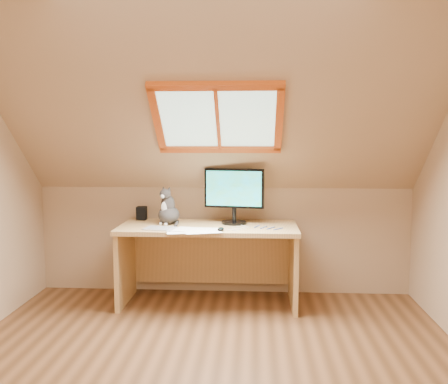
{
  "coord_description": "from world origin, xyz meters",
  "views": [
    {
      "loc": [
        0.29,
        -2.9,
        1.49
      ],
      "look_at": [
        0.05,
        1.0,
        1.05
      ],
      "focal_mm": 40.0,
      "sensor_mm": 36.0,
      "label": 1
    }
  ],
  "objects": [
    {
      "name": "ground",
      "position": [
        0.0,
        0.0,
        0.0
      ],
      "size": [
        3.5,
        3.5,
        0.0
      ],
      "primitive_type": "plane",
      "color": "brown",
      "rests_on": "ground"
    },
    {
      "name": "room_shell",
      "position": [
        0.0,
        -0.09,
        1.43
      ],
      "size": [
        3.52,
        3.52,
        2.41
      ],
      "color": "tan",
      "rests_on": "ground"
    },
    {
      "name": "desk",
      "position": [
        -0.11,
        1.45,
        0.49
      ],
      "size": [
        1.55,
        0.68,
        0.71
      ],
      "color": "tan",
      "rests_on": "ground"
    },
    {
      "name": "monitor",
      "position": [
        0.11,
        1.47,
        0.99
      ],
      "size": [
        0.53,
        0.23,
        0.49
      ],
      "color": "black",
      "rests_on": "desk"
    },
    {
      "name": "cat",
      "position": [
        -0.47,
        1.42,
        0.83
      ],
      "size": [
        0.26,
        0.28,
        0.35
      ],
      "color": "#413C39",
      "rests_on": "desk"
    },
    {
      "name": "desk_speaker",
      "position": [
        -0.76,
        1.63,
        0.77
      ],
      "size": [
        0.09,
        0.09,
        0.12
      ],
      "primitive_type": "cube",
      "rotation": [
        0.0,
        0.0,
        -0.04
      ],
      "color": "black",
      "rests_on": "desk"
    },
    {
      "name": "graphics_tablet",
      "position": [
        -0.5,
        1.18,
        0.71
      ],
      "size": [
        0.28,
        0.23,
        0.01
      ],
      "primitive_type": "cube",
      "rotation": [
        0.0,
        0.0,
        -0.2
      ],
      "color": "#B2B2B7",
      "rests_on": "desk"
    },
    {
      "name": "mouse",
      "position": [
        0.02,
        1.13,
        0.72
      ],
      "size": [
        0.06,
        0.1,
        0.03
      ],
      "primitive_type": "ellipsoid",
      "rotation": [
        0.0,
        0.0,
        -0.07
      ],
      "color": "black",
      "rests_on": "desk"
    },
    {
      "name": "papers",
      "position": [
        -0.21,
        1.12,
        0.71
      ],
      "size": [
        0.35,
        0.3,
        0.01
      ],
      "color": "white",
      "rests_on": "desk"
    },
    {
      "name": "cables",
      "position": [
        0.31,
        1.26,
        0.71
      ],
      "size": [
        0.51,
        0.26,
        0.01
      ],
      "color": "silver",
      "rests_on": "desk"
    }
  ]
}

